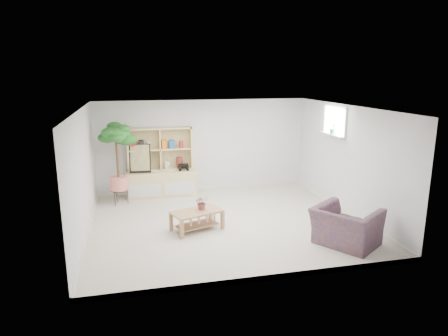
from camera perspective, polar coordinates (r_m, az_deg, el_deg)
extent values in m
cube|color=beige|center=(8.47, 0.14, -7.80)|extent=(5.50, 5.00, 0.01)
cube|color=silver|center=(7.92, 0.15, 8.61)|extent=(5.50, 5.00, 0.01)
cube|color=silver|center=(10.51, -3.00, 3.18)|extent=(5.50, 0.01, 2.40)
cube|color=silver|center=(5.80, 5.87, -5.40)|extent=(5.50, 0.01, 2.40)
cube|color=silver|center=(7.96, -19.51, -0.91)|extent=(0.01, 5.00, 2.40)
cube|color=silver|center=(9.13, 17.19, 1.03)|extent=(0.01, 5.00, 2.40)
cube|color=silver|center=(9.52, 15.17, 4.59)|extent=(0.14, 1.00, 0.04)
imported|color=#1C5022|center=(8.02, -3.19, -4.91)|extent=(0.28, 0.25, 0.29)
imported|color=navy|center=(7.62, 17.07, -7.67)|extent=(1.38, 1.42, 0.80)
imported|color=#1B4C19|center=(9.49, 15.26, 5.48)|extent=(0.17, 0.15, 0.26)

